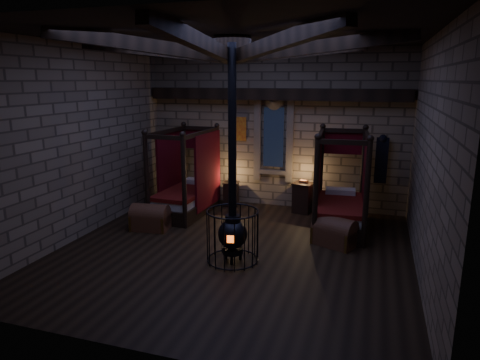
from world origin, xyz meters
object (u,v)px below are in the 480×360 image
(trunk_left, at_px, (150,218))
(stove, at_px, (233,231))
(bed_right, at_px, (340,205))
(trunk_right, at_px, (334,232))
(bed_left, at_px, (187,193))

(trunk_left, relative_size, stove, 0.22)
(bed_right, xyz_separation_m, stove, (-1.78, -2.55, 0.06))
(trunk_left, bearing_deg, trunk_right, -2.10)
(bed_left, relative_size, bed_right, 0.97)
(bed_right, distance_m, trunk_right, 1.15)
(trunk_left, height_order, trunk_right, trunk_right)
(stove, bearing_deg, bed_left, 118.55)
(bed_left, distance_m, bed_right, 3.91)
(trunk_left, bearing_deg, bed_left, 72.47)
(bed_left, height_order, stove, stove)
(trunk_right, height_order, stove, stove)
(trunk_left, xyz_separation_m, trunk_right, (4.19, 0.32, 0.00))
(bed_right, relative_size, stove, 0.56)
(trunk_left, distance_m, stove, 2.68)
(bed_right, distance_m, stove, 3.12)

